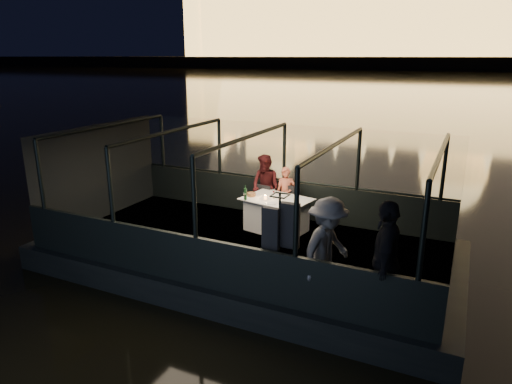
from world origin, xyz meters
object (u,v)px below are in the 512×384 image
at_px(person_man_maroon, 265,188).
at_px(passenger_dark, 385,265).
at_px(wine_bottle, 245,193).
at_px(chair_port_right, 289,206).
at_px(passenger_stripe, 327,251).
at_px(coat_stand, 279,245).
at_px(chair_port_left, 260,203).
at_px(person_woman_coral, 286,191).
at_px(dining_table_central, 276,215).

bearing_deg(person_man_maroon, passenger_dark, -26.91).
xyz_separation_m(passenger_dark, wine_bottle, (-3.45, 2.23, 0.06)).
distance_m(chair_port_right, passenger_stripe, 3.50).
height_order(chair_port_right, coat_stand, coat_stand).
bearing_deg(passenger_dark, chair_port_right, -143.44).
xyz_separation_m(chair_port_right, wine_bottle, (-0.72, -0.86, 0.47)).
distance_m(chair_port_right, coat_stand, 3.39).
bearing_deg(chair_port_left, passenger_dark, -32.16).
bearing_deg(person_woman_coral, person_man_maroon, 164.02).
bearing_deg(chair_port_right, passenger_stripe, -46.33).
distance_m(coat_stand, passenger_dark, 1.67).
xyz_separation_m(person_woman_coral, passenger_dark, (2.91, -3.32, 0.10)).
height_order(person_woman_coral, wine_bottle, person_woman_coral).
xyz_separation_m(dining_table_central, wine_bottle, (-0.60, -0.37, 0.53)).
distance_m(chair_port_left, coat_stand, 3.65).
xyz_separation_m(chair_port_right, passenger_dark, (2.73, -3.09, 0.40)).
relative_size(dining_table_central, coat_stand, 0.81).
bearing_deg(chair_port_right, person_man_maroon, 174.63).
height_order(person_woman_coral, person_man_maroon, person_man_maroon).
relative_size(chair_port_right, passenger_stripe, 0.51).
bearing_deg(passenger_stripe, coat_stand, 122.29).
distance_m(coat_stand, person_woman_coral, 3.64).
bearing_deg(passenger_dark, person_woman_coral, -143.67).
relative_size(chair_port_right, coat_stand, 0.49).
bearing_deg(person_woman_coral, passenger_dark, -64.75).
relative_size(chair_port_left, passenger_stripe, 0.48).
height_order(dining_table_central, chair_port_right, chair_port_right).
relative_size(person_woman_coral, passenger_stripe, 0.76).
bearing_deg(dining_table_central, chair_port_left, 143.71).
distance_m(person_woman_coral, wine_bottle, 1.23).
distance_m(dining_table_central, person_woman_coral, 0.81).
bearing_deg(coat_stand, chair_port_left, 119.62).
relative_size(chair_port_left, passenger_dark, 0.44).
height_order(chair_port_right, wine_bottle, wine_bottle).
xyz_separation_m(person_woman_coral, passenger_stripe, (1.98, -3.20, 0.10)).
xyz_separation_m(person_man_maroon, wine_bottle, (-0.00, -1.09, 0.17)).
distance_m(dining_table_central, person_man_maroon, 1.01).
distance_m(coat_stand, person_man_maroon, 3.86).
xyz_separation_m(chair_port_right, person_woman_coral, (-0.18, 0.23, 0.30)).
bearing_deg(chair_port_right, passenger_dark, -36.06).
relative_size(passenger_stripe, wine_bottle, 5.33).
height_order(passenger_stripe, passenger_dark, passenger_dark).
height_order(dining_table_central, wine_bottle, wine_bottle).
bearing_deg(wine_bottle, chair_port_left, 90.90).
bearing_deg(chair_port_right, wine_bottle, -117.28).
relative_size(coat_stand, passenger_stripe, 1.03).
relative_size(chair_port_right, person_man_maroon, 0.57).
xyz_separation_m(dining_table_central, coat_stand, (1.18, -2.70, 0.51)).
height_order(chair_port_right, person_woman_coral, person_woman_coral).
relative_size(person_woman_coral, person_man_maroon, 0.84).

